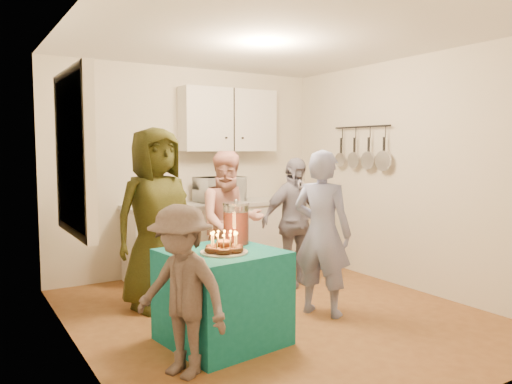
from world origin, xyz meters
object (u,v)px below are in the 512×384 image
party_table (222,296)px  woman_back_right (294,222)px  child_near_left (181,291)px  punch_jar (236,224)px  man_birthday (322,233)px  microwave (220,189)px  woman_back_left (156,218)px  woman_back_center (230,222)px  counter (214,240)px

party_table → woman_back_right: woman_back_right is taller
party_table → child_near_left: bearing=-143.2°
party_table → punch_jar: bearing=38.6°
party_table → woman_back_right: (1.51, 1.09, 0.36)m
party_table → woman_back_right: size_ratio=0.57×
punch_jar → man_birthday: 0.91m
microwave → man_birthday: man_birthday is taller
child_near_left → microwave: bearing=122.1°
man_birthday → woman_back_left: (-1.27, 1.02, 0.11)m
punch_jar → woman_back_center: (0.50, 1.03, -0.15)m
punch_jar → party_table: bearing=-141.4°
man_birthday → woman_back_center: size_ratio=1.01×
party_table → punch_jar: size_ratio=2.50×
man_birthday → counter: bearing=-23.4°
punch_jar → man_birthday: (0.89, -0.08, -0.14)m
punch_jar → woman_back_right: woman_back_right is taller
child_near_left → party_table: bearing=101.5°
woman_back_center → microwave: bearing=84.2°
counter → punch_jar: size_ratio=6.47×
child_near_left → woman_back_center: bearing=116.6°
woman_back_center → child_near_left: woman_back_center is taller
party_table → child_near_left: (-0.52, -0.39, 0.22)m
woman_back_left → woman_back_right: (1.65, -0.04, -0.16)m
punch_jar → child_near_left: 1.01m
child_near_left → woman_back_left: bearing=140.7°
counter → woman_back_right: bearing=-60.0°
woman_back_left → woman_back_center: (0.88, 0.08, -0.12)m
punch_jar → woman_back_right: 1.57m
counter → party_table: counter is taller
microwave → punch_jar: microwave is taller
woman_back_right → counter: bearing=118.2°
party_table → man_birthday: (1.13, 0.12, 0.41)m
punch_jar → man_birthday: bearing=-4.9°
party_table → woman_back_left: size_ratio=0.47×
counter → woman_back_center: 0.93m
microwave → woman_back_center: bearing=-117.1°
microwave → woman_back_right: woman_back_right is taller
party_table → punch_jar: 0.63m
microwave → party_table: bearing=-124.0°
microwave → woman_back_left: (-1.18, -0.91, -0.17)m
man_birthday → party_table: bearing=67.2°
man_birthday → woman_back_right: size_ratio=1.06×
microwave → woman_back_right: (0.47, -0.96, -0.33)m
woman_back_right → microwave: bearing=114.2°
party_table → microwave: bearing=63.1°
child_near_left → counter: bearing=123.6°
punch_jar → woman_back_center: size_ratio=0.22×
woman_back_left → woman_back_center: woman_back_left is taller
microwave → woman_back_left: bearing=-149.3°
counter → child_near_left: (-1.47, -2.44, 0.17)m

